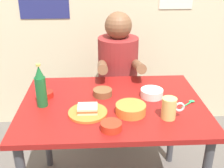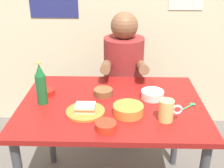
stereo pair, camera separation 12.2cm
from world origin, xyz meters
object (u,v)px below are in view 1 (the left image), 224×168
at_px(beer_bottle, 41,87).
at_px(stool, 118,108).
at_px(sandwich, 88,109).
at_px(soup_bowl_orange, 131,109).
at_px(dining_table, 112,116).
at_px(plate_orange, 88,113).
at_px(beer_mug, 169,108).
at_px(person_seated, 118,63).

bearing_deg(beer_bottle, stool, 52.64).
relative_size(sandwich, soup_bowl_orange, 0.65).
distance_m(dining_table, sandwich, 0.23).
relative_size(plate_orange, beer_mug, 1.75).
bearing_deg(sandwich, soup_bowl_orange, -2.09).
relative_size(plate_orange, sandwich, 2.00).
bearing_deg(soup_bowl_orange, dining_table, 125.44).
height_order(dining_table, person_seated, person_seated).
height_order(beer_mug, soup_bowl_orange, beer_mug).
distance_m(dining_table, soup_bowl_orange, 0.21).
distance_m(beer_bottle, soup_bowl_orange, 0.53).
height_order(sandwich, beer_bottle, beer_bottle).
xyz_separation_m(stool, sandwich, (-0.22, -0.76, 0.42)).
bearing_deg(soup_bowl_orange, sandwich, 177.91).
bearing_deg(person_seated, sandwich, -106.74).
relative_size(dining_table, person_seated, 1.53).
height_order(person_seated, soup_bowl_orange, person_seated).
bearing_deg(beer_bottle, person_seated, 52.15).
distance_m(plate_orange, soup_bowl_orange, 0.24).
xyz_separation_m(dining_table, plate_orange, (-0.15, -0.13, 0.10)).
relative_size(beer_mug, soup_bowl_orange, 0.74).
bearing_deg(soup_bowl_orange, plate_orange, 177.91).
distance_m(stool, beer_bottle, 0.96).
bearing_deg(dining_table, beer_bottle, -177.82).
xyz_separation_m(sandwich, beer_bottle, (-0.27, 0.11, 0.09)).
bearing_deg(stool, soup_bowl_orange, -88.74).
relative_size(stool, beer_bottle, 1.72).
bearing_deg(beer_mug, person_seated, 105.08).
distance_m(person_seated, plate_orange, 0.78).
xyz_separation_m(plate_orange, soup_bowl_orange, (0.24, -0.01, 0.02)).
relative_size(sandwich, beer_mug, 0.87).
relative_size(plate_orange, soup_bowl_orange, 1.29).
bearing_deg(plate_orange, soup_bowl_orange, -2.09).
bearing_deg(stool, beer_mug, -75.12).
relative_size(dining_table, beer_mug, 8.73).
xyz_separation_m(stool, beer_bottle, (-0.49, -0.65, 0.51)).
bearing_deg(beer_mug, stool, 104.88).
height_order(person_seated, beer_bottle, person_seated).
distance_m(stool, person_seated, 0.42).
height_order(beer_bottle, soup_bowl_orange, beer_bottle).
distance_m(person_seated, beer_bottle, 0.81).
height_order(stool, beer_bottle, beer_bottle).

